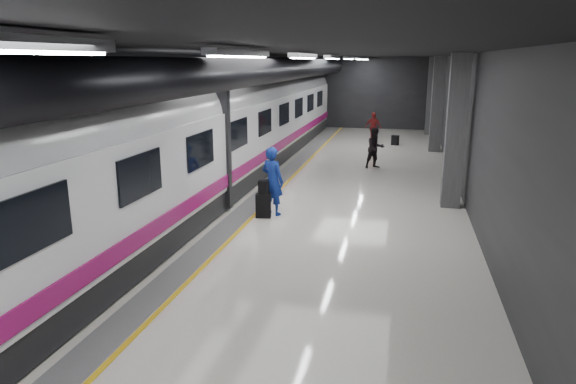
# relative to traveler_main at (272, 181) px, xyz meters

# --- Properties ---
(ground) EXTENTS (40.00, 40.00, 0.00)m
(ground) POSITION_rel_traveler_main_xyz_m (0.47, 0.03, -0.98)
(ground) COLOR silver
(ground) RESTS_ON ground
(platform_hall) EXTENTS (10.02, 40.02, 4.51)m
(platform_hall) POSITION_rel_traveler_main_xyz_m (0.18, 0.99, 2.56)
(platform_hall) COLOR black
(platform_hall) RESTS_ON ground
(train) EXTENTS (3.05, 38.00, 4.05)m
(train) POSITION_rel_traveler_main_xyz_m (-2.78, 0.03, 1.09)
(train) COLOR black
(train) RESTS_ON ground
(traveler_main) EXTENTS (0.84, 0.72, 1.96)m
(traveler_main) POSITION_rel_traveler_main_xyz_m (0.00, 0.00, 0.00)
(traveler_main) COLOR #1644AB
(traveler_main) RESTS_ON ground
(suitcase_main) EXTENTS (0.46, 0.33, 0.68)m
(suitcase_main) POSITION_rel_traveler_main_xyz_m (-0.18, -0.35, -0.64)
(suitcase_main) COLOR black
(suitcase_main) RESTS_ON ground
(shoulder_bag) EXTENTS (0.28, 0.15, 0.38)m
(shoulder_bag) POSITION_rel_traveler_main_xyz_m (-0.16, -0.38, -0.11)
(shoulder_bag) COLOR black
(shoulder_bag) RESTS_ON suitcase_main
(traveler_far_a) EXTENTS (1.00, 0.94, 1.65)m
(traveler_far_a) POSITION_rel_traveler_main_xyz_m (2.44, 7.26, -0.16)
(traveler_far_a) COLOR black
(traveler_far_a) RESTS_ON ground
(traveler_far_b) EXTENTS (1.02, 0.74, 1.60)m
(traveler_far_b) POSITION_rel_traveler_main_xyz_m (1.91, 14.20, -0.18)
(traveler_far_b) COLOR maroon
(traveler_far_b) RESTS_ON ground
(suitcase_far) EXTENTS (0.41, 0.35, 0.51)m
(suitcase_far) POSITION_rel_traveler_main_xyz_m (3.12, 13.44, -0.72)
(suitcase_far) COLOR black
(suitcase_far) RESTS_ON ground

